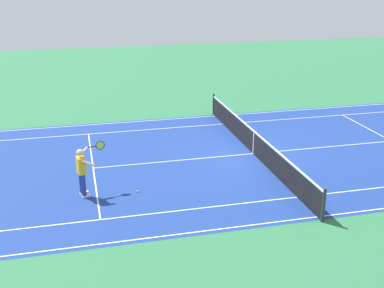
{
  "coord_description": "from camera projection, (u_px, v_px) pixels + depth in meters",
  "views": [
    {
      "loc": [
        6.81,
        17.33,
        7.1
      ],
      "look_at": [
        2.73,
        0.7,
        0.9
      ],
      "focal_mm": 45.58,
      "sensor_mm": 36.0,
      "label": 1
    }
  ],
  "objects": [
    {
      "name": "court_line_markings",
      "position": [
        253.0,
        154.0,
        19.77
      ],
      "size": [
        23.85,
        11.05,
        0.01
      ],
      "color": "white",
      "rests_on": "ground_plane"
    },
    {
      "name": "ground_plane",
      "position": [
        253.0,
        154.0,
        19.78
      ],
      "size": [
        60.0,
        60.0,
        0.0
      ],
      "primitive_type": "plane",
      "color": "#2D7247"
    },
    {
      "name": "tennis_player_near",
      "position": [
        82.0,
        170.0,
        15.82
      ],
      "size": [
        0.99,
        0.86,
        1.7
      ],
      "color": "navy",
      "rests_on": "ground_plane"
    },
    {
      "name": "court_slab",
      "position": [
        253.0,
        154.0,
        19.77
      ],
      "size": [
        24.2,
        11.4,
        0.0
      ],
      "primitive_type": "cube",
      "color": "navy",
      "rests_on": "ground_plane"
    },
    {
      "name": "tennis_net",
      "position": [
        254.0,
        142.0,
        19.61
      ],
      "size": [
        0.1,
        11.7,
        1.08
      ],
      "color": "#2D2D33",
      "rests_on": "ground_plane"
    },
    {
      "name": "tennis_ball",
      "position": [
        137.0,
        191.0,
        16.37
      ],
      "size": [
        0.07,
        0.07,
        0.07
      ],
      "primitive_type": "sphere",
      "color": "#CCE01E",
      "rests_on": "ground_plane"
    }
  ]
}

